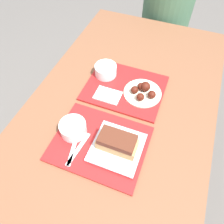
{
  "coord_description": "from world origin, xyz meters",
  "views": [
    {
      "loc": [
        0.2,
        -0.58,
        1.61
      ],
      "look_at": [
        -0.02,
        -0.02,
        0.8
      ],
      "focal_mm": 35.0,
      "sensor_mm": 36.0,
      "label": 1
    }
  ],
  "objects": [
    {
      "name": "bowl_coleslaw_far",
      "position": [
        -0.15,
        0.23,
        0.81
      ],
      "size": [
        0.12,
        0.12,
        0.06
      ],
      "color": "white",
      "rests_on": "tray_far"
    },
    {
      "name": "person_seated_across",
      "position": [
        0.01,
        1.09,
        0.78
      ],
      "size": [
        0.37,
        0.37,
        0.74
      ],
      "color": "#477051",
      "rests_on": "picnic_bench_far"
    },
    {
      "name": "napkin_far",
      "position": [
        -0.08,
        0.09,
        0.78
      ],
      "size": [
        0.13,
        0.09,
        0.01
      ],
      "color": "white",
      "rests_on": "tray_far"
    },
    {
      "name": "tray_near",
      "position": [
        -0.01,
        -0.17,
        0.77
      ],
      "size": [
        0.4,
        0.32,
        0.01
      ],
      "color": "red",
      "rests_on": "picnic_table"
    },
    {
      "name": "plastic_knife_near",
      "position": [
        -0.09,
        -0.23,
        0.78
      ],
      "size": [
        0.04,
        0.17,
        0.0
      ],
      "color": "white",
      "rests_on": "tray_near"
    },
    {
      "name": "tray_far",
      "position": [
        -0.02,
        0.18,
        0.77
      ],
      "size": [
        0.4,
        0.32,
        0.01
      ],
      "color": "red",
      "rests_on": "picnic_table"
    },
    {
      "name": "condiment_packet",
      "position": [
        0.0,
        -0.1,
        0.78
      ],
      "size": [
        0.04,
        0.03,
        0.01
      ],
      "color": "#A59E93",
      "rests_on": "tray_near"
    },
    {
      "name": "bowl_coleslaw_near",
      "position": [
        -0.14,
        -0.16,
        0.81
      ],
      "size": [
        0.12,
        0.12,
        0.06
      ],
      "color": "white",
      "rests_on": "tray_near"
    },
    {
      "name": "brisket_sandwich_plate",
      "position": [
        0.07,
        -0.17,
        0.81
      ],
      "size": [
        0.21,
        0.21,
        0.09
      ],
      "color": "beige",
      "rests_on": "tray_near"
    },
    {
      "name": "wings_plate_far",
      "position": [
        0.08,
        0.16,
        0.79
      ],
      "size": [
        0.19,
        0.19,
        0.06
      ],
      "color": "beige",
      "rests_on": "tray_far"
    },
    {
      "name": "picnic_table",
      "position": [
        0.0,
        0.0,
        0.67
      ],
      "size": [
        0.9,
        1.74,
        0.76
      ],
      "color": "brown",
      "rests_on": "ground_plane"
    },
    {
      "name": "plastic_fork_near",
      "position": [
        -0.11,
        -0.23,
        0.78
      ],
      "size": [
        0.05,
        0.17,
        0.0
      ],
      "color": "white",
      "rests_on": "tray_near"
    },
    {
      "name": "ground_plane",
      "position": [
        0.0,
        0.0,
        0.0
      ],
      "size": [
        12.0,
        12.0,
        0.0
      ],
      "primitive_type": "plane",
      "color": "#605B56"
    },
    {
      "name": "picnic_bench_far",
      "position": [
        0.0,
        1.09,
        0.4
      ],
      "size": [
        0.86,
        0.28,
        0.47
      ],
      "color": "brown",
      "rests_on": "ground_plane"
    }
  ]
}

